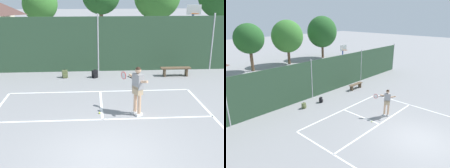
% 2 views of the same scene
% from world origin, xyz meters
% --- Properties ---
extents(ground_plane, '(120.00, 120.00, 0.00)m').
position_xyz_m(ground_plane, '(0.00, 0.00, 0.00)').
color(ground_plane, gray).
extents(court_markings, '(8.30, 11.10, 0.01)m').
position_xyz_m(court_markings, '(0.00, 0.65, 0.00)').
color(court_markings, white).
rests_on(court_markings, ground).
extents(chainlink_fence, '(26.09, 0.09, 3.21)m').
position_xyz_m(chainlink_fence, '(0.00, 9.00, 1.53)').
color(chainlink_fence, '#2D4C33').
rests_on(chainlink_fence, ground).
extents(basketball_hoop, '(0.90, 0.67, 3.55)m').
position_xyz_m(basketball_hoop, '(5.96, 10.98, 2.31)').
color(basketball_hoop, '#284CB2').
rests_on(basketball_hoop, ground).
extents(tennis_player, '(0.85, 1.23, 1.85)m').
position_xyz_m(tennis_player, '(1.30, 2.83, 1.11)').
color(tennis_player, silver).
rests_on(tennis_player, ground).
extents(tennis_ball, '(0.07, 0.07, 0.07)m').
position_xyz_m(tennis_ball, '(-0.10, 2.99, 0.03)').
color(tennis_ball, '#CCE033').
rests_on(tennis_ball, ground).
extents(backpack_olive, '(0.31, 0.29, 0.46)m').
position_xyz_m(backpack_olive, '(-1.80, 7.79, 0.19)').
color(backpack_olive, '#566038').
rests_on(backpack_olive, ground).
extents(backpack_black, '(0.34, 0.33, 0.46)m').
position_xyz_m(backpack_black, '(-0.22, 7.70, 0.19)').
color(backpack_black, black).
rests_on(backpack_black, ground).
extents(courtside_bench, '(1.60, 0.36, 0.48)m').
position_xyz_m(courtside_bench, '(4.11, 7.71, 0.36)').
color(courtside_bench, brown).
rests_on(courtside_bench, ground).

